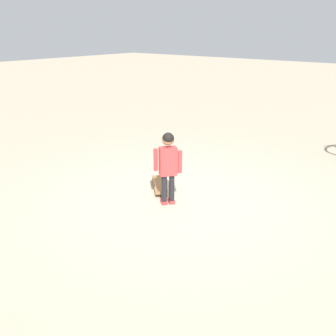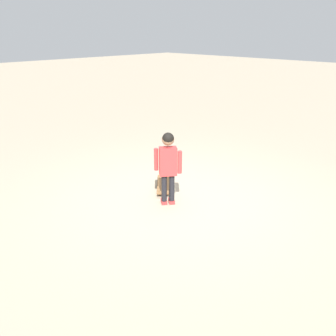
% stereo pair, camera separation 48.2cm
% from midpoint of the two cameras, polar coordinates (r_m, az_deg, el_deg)
% --- Properties ---
extents(ground_plane, '(50.00, 50.00, 0.00)m').
position_cam_midpoint_polar(ground_plane, '(5.59, 4.49, -4.85)').
color(ground_plane, tan).
extents(child_person, '(0.28, 0.38, 1.06)m').
position_cam_midpoint_polar(child_person, '(5.21, 2.65, 1.06)').
color(child_person, black).
rests_on(child_person, ground).
extents(skateboard, '(0.66, 0.66, 0.07)m').
position_cam_midpoint_polar(skateboard, '(5.95, 1.58, -2.55)').
color(skateboard, olive).
rests_on(skateboard, ground).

